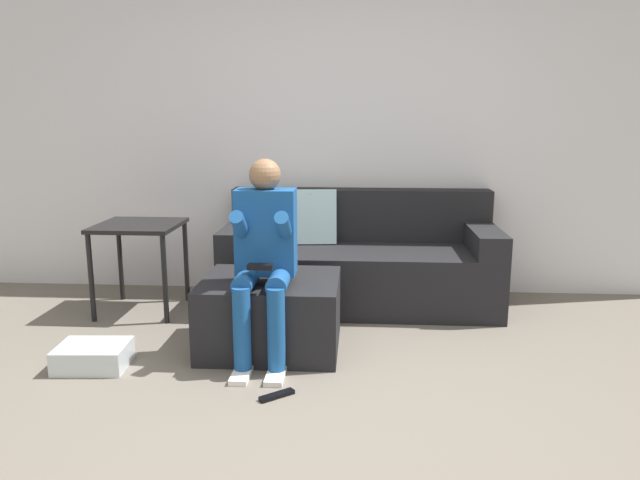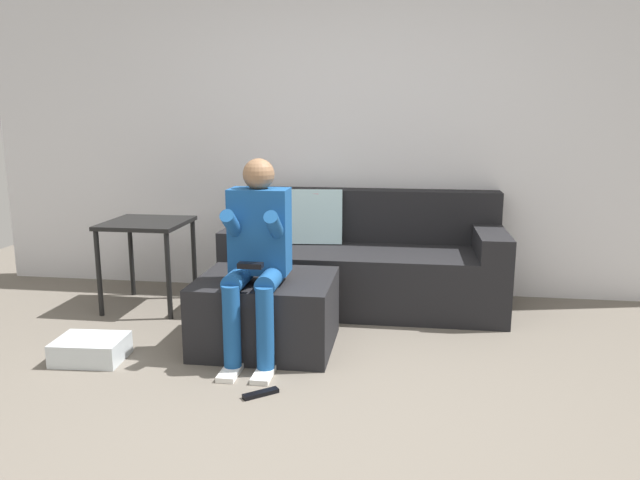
{
  "view_description": "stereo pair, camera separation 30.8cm",
  "coord_description": "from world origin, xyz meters",
  "px_view_note": "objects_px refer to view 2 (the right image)",
  "views": [
    {
      "loc": [
        0.21,
        -2.49,
        1.43
      ],
      "look_at": [
        -0.05,
        1.48,
        0.6
      ],
      "focal_mm": 33.7,
      "sensor_mm": 36.0,
      "label": 1
    },
    {
      "loc": [
        0.52,
        -2.46,
        1.43
      ],
      "look_at": [
        -0.05,
        1.48,
        0.6
      ],
      "focal_mm": 33.7,
      "sensor_mm": 36.0,
      "label": 2
    }
  ],
  "objects_px": {
    "remote_near_ottoman": "(261,393)",
    "person_seated": "(257,248)",
    "ottoman": "(266,312)",
    "storage_bin": "(91,349)",
    "couch_sectional": "(363,262)",
    "side_table": "(147,234)"
  },
  "relations": [
    {
      "from": "person_seated",
      "to": "storage_bin",
      "type": "relative_size",
      "value": 3.01
    },
    {
      "from": "person_seated",
      "to": "ottoman",
      "type": "bearing_deg",
      "value": 87.32
    },
    {
      "from": "couch_sectional",
      "to": "person_seated",
      "type": "relative_size",
      "value": 1.72
    },
    {
      "from": "couch_sectional",
      "to": "side_table",
      "type": "xyz_separation_m",
      "value": [
        -1.59,
        -0.29,
        0.23
      ]
    },
    {
      "from": "person_seated",
      "to": "couch_sectional",
      "type": "bearing_deg",
      "value": 64.3
    },
    {
      "from": "ottoman",
      "to": "storage_bin",
      "type": "bearing_deg",
      "value": -159.4
    },
    {
      "from": "side_table",
      "to": "remote_near_ottoman",
      "type": "distance_m",
      "value": 1.87
    },
    {
      "from": "person_seated",
      "to": "storage_bin",
      "type": "distance_m",
      "value": 1.16
    },
    {
      "from": "ottoman",
      "to": "remote_near_ottoman",
      "type": "height_order",
      "value": "ottoman"
    },
    {
      "from": "remote_near_ottoman",
      "to": "couch_sectional",
      "type": "bearing_deg",
      "value": 37.41
    },
    {
      "from": "side_table",
      "to": "remote_near_ottoman",
      "type": "xyz_separation_m",
      "value": [
        1.19,
        -1.34,
        -0.55
      ]
    },
    {
      "from": "remote_near_ottoman",
      "to": "side_table",
      "type": "bearing_deg",
      "value": 92.99
    },
    {
      "from": "remote_near_ottoman",
      "to": "person_seated",
      "type": "bearing_deg",
      "value": 66.24
    },
    {
      "from": "storage_bin",
      "to": "remote_near_ottoman",
      "type": "distance_m",
      "value": 1.15
    },
    {
      "from": "ottoman",
      "to": "remote_near_ottoman",
      "type": "xyz_separation_m",
      "value": [
        0.13,
        -0.68,
        -0.21
      ]
    },
    {
      "from": "ottoman",
      "to": "storage_bin",
      "type": "distance_m",
      "value": 1.06
    },
    {
      "from": "storage_bin",
      "to": "side_table",
      "type": "xyz_separation_m",
      "value": [
        -0.08,
        1.03,
        0.5
      ]
    },
    {
      "from": "side_table",
      "to": "storage_bin",
      "type": "bearing_deg",
      "value": -85.57
    },
    {
      "from": "couch_sectional",
      "to": "ottoman",
      "type": "relative_size",
      "value": 2.44
    },
    {
      "from": "ottoman",
      "to": "person_seated",
      "type": "height_order",
      "value": "person_seated"
    },
    {
      "from": "storage_bin",
      "to": "remote_near_ottoman",
      "type": "xyz_separation_m",
      "value": [
        1.11,
        -0.31,
        -0.06
      ]
    },
    {
      "from": "side_table",
      "to": "remote_near_ottoman",
      "type": "bearing_deg",
      "value": -48.41
    }
  ]
}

